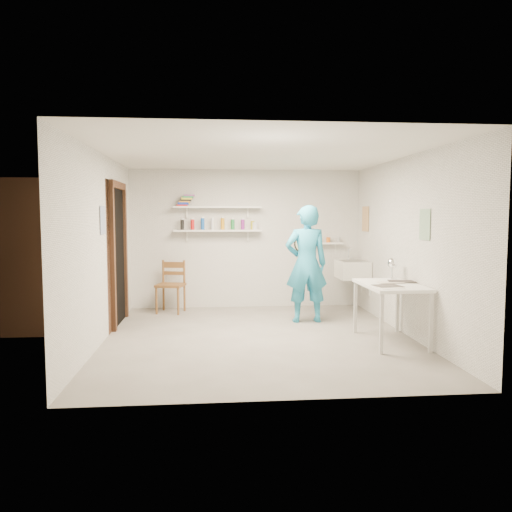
{
  "coord_description": "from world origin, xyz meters",
  "views": [
    {
      "loc": [
        -0.63,
        -6.44,
        1.62
      ],
      "look_at": [
        0.0,
        0.4,
        1.05
      ],
      "focal_mm": 35.0,
      "sensor_mm": 36.0,
      "label": 1
    }
  ],
  "objects": [
    {
      "name": "desk_lamp",
      "position": [
        1.83,
        0.07,
        0.97
      ],
      "size": [
        0.14,
        0.14,
        0.14
      ],
      "primitive_type": "sphere",
      "color": "white",
      "rests_on": "work_table"
    },
    {
      "name": "poster_right_b",
      "position": [
        1.99,
        -0.55,
        1.5
      ],
      "size": [
        0.01,
        0.3,
        0.38
      ],
      "primitive_type": "cube",
      "color": "#3F724C",
      "rests_on": "wall_right"
    },
    {
      "name": "door_jamb_far",
      "position": [
        -1.97,
        1.55,
        1.0
      ],
      "size": [
        0.06,
        0.1,
        2.0
      ],
      "primitive_type": "cube",
      "color": "brown",
      "rests_on": "ground"
    },
    {
      "name": "floor",
      "position": [
        0.0,
        0.0,
        -0.01
      ],
      "size": [
        4.0,
        4.5,
        0.02
      ],
      "primitive_type": "cube",
      "color": "slate",
      "rests_on": "ground"
    },
    {
      "name": "wall_right",
      "position": [
        2.01,
        0.0,
        1.2
      ],
      "size": [
        0.02,
        4.5,
        2.4
      ],
      "primitive_type": "cube",
      "color": "silver",
      "rests_on": "ground"
    },
    {
      "name": "man",
      "position": [
        0.81,
        0.92,
        0.88
      ],
      "size": [
        0.65,
        0.44,
        1.76
      ],
      "primitive_type": "imported",
      "rotation": [
        0.0,
        0.0,
        3.17
      ],
      "color": "#2695C0",
      "rests_on": "ground"
    },
    {
      "name": "ceiling",
      "position": [
        0.0,
        0.0,
        2.41
      ],
      "size": [
        4.0,
        4.5,
        0.02
      ],
      "primitive_type": "cube",
      "color": "silver",
      "rests_on": "wall_back"
    },
    {
      "name": "ledge_pots",
      "position": [
        1.35,
        2.17,
        1.18
      ],
      "size": [
        0.48,
        0.07,
        0.09
      ],
      "color": "silver",
      "rests_on": "ledge_shelf"
    },
    {
      "name": "doorway_recess",
      "position": [
        -1.99,
        1.05,
        1.0
      ],
      "size": [
        0.02,
        0.9,
        2.0
      ],
      "primitive_type": "cube",
      "color": "black",
      "rests_on": "wall_left"
    },
    {
      "name": "wall_back",
      "position": [
        0.0,
        2.26,
        1.2
      ],
      "size": [
        4.0,
        0.02,
        2.4
      ],
      "primitive_type": "cube",
      "color": "silver",
      "rests_on": "ground"
    },
    {
      "name": "work_table",
      "position": [
        1.64,
        -0.38,
        0.37
      ],
      "size": [
        0.67,
        1.12,
        0.75
      ],
      "primitive_type": "cube",
      "color": "white",
      "rests_on": "ground"
    },
    {
      "name": "wooden_chair",
      "position": [
        -1.29,
        1.83,
        0.46
      ],
      "size": [
        0.51,
        0.5,
        0.92
      ],
      "primitive_type": "cube",
      "rotation": [
        0.0,
        0.0,
        -0.25
      ],
      "color": "brown",
      "rests_on": "ground"
    },
    {
      "name": "door_lintel",
      "position": [
        -1.97,
        1.05,
        2.05
      ],
      "size": [
        0.06,
        1.05,
        0.1
      ],
      "primitive_type": "cube",
      "color": "brown",
      "rests_on": "wall_left"
    },
    {
      "name": "book_stack",
      "position": [
        -1.04,
        2.13,
        1.86
      ],
      "size": [
        0.3,
        0.14,
        0.2
      ],
      "color": "red",
      "rests_on": "shelf_upper"
    },
    {
      "name": "corridor_box",
      "position": [
        -2.7,
        1.05,
        1.05
      ],
      "size": [
        1.4,
        1.5,
        2.1
      ],
      "primitive_type": "cube",
      "color": "brown",
      "rests_on": "ground"
    },
    {
      "name": "belfast_sink",
      "position": [
        1.75,
        1.7,
        0.7
      ],
      "size": [
        0.48,
        0.6,
        0.3
      ],
      "primitive_type": "cube",
      "color": "white",
      "rests_on": "wall_right"
    },
    {
      "name": "papers",
      "position": [
        1.64,
        -0.38,
        0.76
      ],
      "size": [
        0.3,
        0.22,
        0.02
      ],
      "color": "silver",
      "rests_on": "work_table"
    },
    {
      "name": "shelf_lower",
      "position": [
        -0.5,
        2.13,
        1.35
      ],
      "size": [
        1.5,
        0.22,
        0.03
      ],
      "primitive_type": "cube",
      "color": "white",
      "rests_on": "wall_back"
    },
    {
      "name": "ledge_shelf",
      "position": [
        1.35,
        2.17,
        1.12
      ],
      "size": [
        0.7,
        0.14,
        0.03
      ],
      "primitive_type": "cube",
      "color": "white",
      "rests_on": "wall_back"
    },
    {
      "name": "poster_left",
      "position": [
        -1.99,
        0.05,
        1.55
      ],
      "size": [
        0.01,
        0.28,
        0.36
      ],
      "primitive_type": "cube",
      "color": "#334C7F",
      "rests_on": "wall_left"
    },
    {
      "name": "spray_cans",
      "position": [
        -0.5,
        2.13,
        1.45
      ],
      "size": [
        1.29,
        0.06,
        0.17
      ],
      "color": "black",
      "rests_on": "shelf_lower"
    },
    {
      "name": "wall_clock",
      "position": [
        0.82,
        1.14,
        1.17
      ],
      "size": [
        0.32,
        0.04,
        0.32
      ],
      "primitive_type": "cylinder",
      "rotation": [
        1.57,
        0.0,
        0.03
      ],
      "color": "beige",
      "rests_on": "man"
    },
    {
      "name": "wall_left",
      "position": [
        -2.01,
        0.0,
        1.2
      ],
      "size": [
        0.02,
        4.5,
        2.4
      ],
      "primitive_type": "cube",
      "color": "silver",
      "rests_on": "ground"
    },
    {
      "name": "poster_right_a",
      "position": [
        1.99,
        1.8,
        1.55
      ],
      "size": [
        0.01,
        0.34,
        0.42
      ],
      "primitive_type": "cube",
      "color": "#995933",
      "rests_on": "wall_right"
    },
    {
      "name": "wall_front",
      "position": [
        0.0,
        -2.26,
        1.2
      ],
      "size": [
        4.0,
        0.02,
        2.4
      ],
      "primitive_type": "cube",
      "color": "silver",
      "rests_on": "ground"
    },
    {
      "name": "door_jamb_near",
      "position": [
        -1.97,
        0.55,
        1.0
      ],
      "size": [
        0.06,
        0.1,
        2.0
      ],
      "primitive_type": "cube",
      "color": "brown",
      "rests_on": "ground"
    },
    {
      "name": "shelf_upper",
      "position": [
        -0.5,
        2.13,
        1.75
      ],
      "size": [
        1.5,
        0.22,
        0.03
      ],
      "primitive_type": "cube",
      "color": "white",
      "rests_on": "wall_back"
    }
  ]
}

